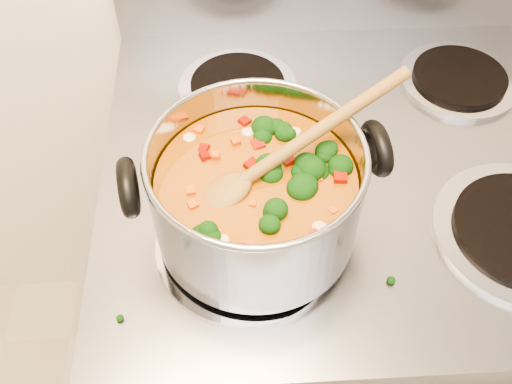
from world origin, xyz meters
TOP-DOWN VIEW (x-y plane):
  - electric_range at (-0.05, 1.16)m, footprint 0.79×0.71m
  - stockpot at (-0.22, 1.02)m, footprint 0.33×0.26m
  - wooden_spoon at (-0.20, 1.03)m, footprint 0.28×0.17m
  - cooktop_crumbs at (-0.13, 0.95)m, footprint 0.16×0.39m

SIDE VIEW (x-z plane):
  - electric_range at x=-0.05m, z-range -0.07..1.01m
  - cooktop_crumbs at x=-0.13m, z-range 0.92..0.93m
  - stockpot at x=-0.22m, z-range 0.93..1.08m
  - wooden_spoon at x=-0.20m, z-range 1.00..1.11m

